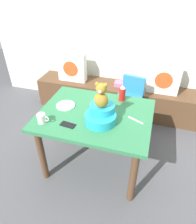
{
  "coord_description": "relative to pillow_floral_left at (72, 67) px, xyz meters",
  "views": [
    {
      "loc": [
        0.51,
        -1.6,
        1.94
      ],
      "look_at": [
        0.0,
        0.1,
        0.69
      ],
      "focal_mm": 32.64,
      "sensor_mm": 36.0,
      "label": 1
    }
  ],
  "objects": [
    {
      "name": "back_wall",
      "position": [
        0.75,
        0.29,
        0.62
      ],
      "size": [
        4.4,
        0.1,
        2.6
      ],
      "primitive_type": "cube",
      "color": "silver",
      "rests_on": "ground_plane"
    },
    {
      "name": "ketchup_bottle",
      "position": [
        0.95,
        -0.84,
        0.15
      ],
      "size": [
        0.07,
        0.07,
        0.18
      ],
      "color": "red",
      "rests_on": "dining_table"
    },
    {
      "name": "dining_table",
      "position": [
        0.75,
        -1.17,
        -0.05
      ],
      "size": [
        1.14,
        0.88,
        0.74
      ],
      "color": "#2D7247",
      "rests_on": "ground_plane"
    },
    {
      "name": "pillow_floral_left",
      "position": [
        0.0,
        0.0,
        0.0
      ],
      "size": [
        0.44,
        0.15,
        0.44
      ],
      "color": "white",
      "rests_on": "window_bench"
    },
    {
      "name": "ground_plane",
      "position": [
        0.75,
        -1.17,
        -0.68
      ],
      "size": [
        8.0,
        8.0,
        0.0
      ],
      "primitive_type": "plane",
      "color": "#4C4C51"
    },
    {
      "name": "window_bench",
      "position": [
        0.75,
        0.02,
        -0.45
      ],
      "size": [
        2.6,
        0.44,
        0.46
      ],
      "primitive_type": "cube",
      "color": "brown",
      "rests_on": "ground_plane"
    },
    {
      "name": "cell_phone",
      "position": [
        0.56,
        -1.42,
        0.06
      ],
      "size": [
        0.15,
        0.09,
        0.01
      ],
      "primitive_type": "cube",
      "rotation": [
        0.0,
        0.0,
        1.45
      ],
      "color": "black",
      "rests_on": "dining_table"
    },
    {
      "name": "infant_seat_teal",
      "position": [
        0.83,
        -1.27,
        0.13
      ],
      "size": [
        0.3,
        0.33,
        0.16
      ],
      "color": "#22A2C2",
      "rests_on": "dining_table"
    },
    {
      "name": "highchair",
      "position": [
        0.99,
        -0.42,
        -0.16
      ],
      "size": [
        0.38,
        0.49,
        0.79
      ],
      "color": "#2672B2",
      "rests_on": "ground_plane"
    },
    {
      "name": "pillow_floral_right",
      "position": [
        1.39,
        0.0,
        0.0
      ],
      "size": [
        0.44,
        0.15,
        0.44
      ],
      "color": "white",
      "rests_on": "window_bench"
    },
    {
      "name": "book_stack",
      "position": [
        0.79,
        0.02,
        -0.19
      ],
      "size": [
        0.2,
        0.14,
        0.06
      ],
      "primitive_type": "cube",
      "color": "#BB668C",
      "rests_on": "window_bench"
    },
    {
      "name": "dinner_plate_far",
      "position": [
        0.75,
        -0.96,
        0.07
      ],
      "size": [
        0.2,
        0.2,
        0.01
      ],
      "primitive_type": "cylinder",
      "color": "white",
      "rests_on": "dining_table"
    },
    {
      "name": "teddy_bear",
      "position": [
        0.83,
        -1.27,
        0.34
      ],
      "size": [
        0.13,
        0.12,
        0.25
      ],
      "color": "olive",
      "rests_on": "infant_seat_teal"
    },
    {
      "name": "coffee_mug",
      "position": [
        0.31,
        -1.46,
        0.11
      ],
      "size": [
        0.12,
        0.08,
        0.09
      ],
      "color": "silver",
      "rests_on": "dining_table"
    },
    {
      "name": "dinner_plate_near",
      "position": [
        0.4,
        -1.13,
        0.07
      ],
      "size": [
        0.2,
        0.2,
        0.01
      ],
      "primitive_type": "cylinder",
      "color": "white",
      "rests_on": "dining_table"
    },
    {
      "name": "table_fork",
      "position": [
        1.16,
        -1.17,
        0.06
      ],
      "size": [
        0.16,
        0.09,
        0.01
      ],
      "primitive_type": "cube",
      "rotation": [
        0.0,
        0.0,
        1.13
      ],
      "color": "silver",
      "rests_on": "dining_table"
    }
  ]
}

